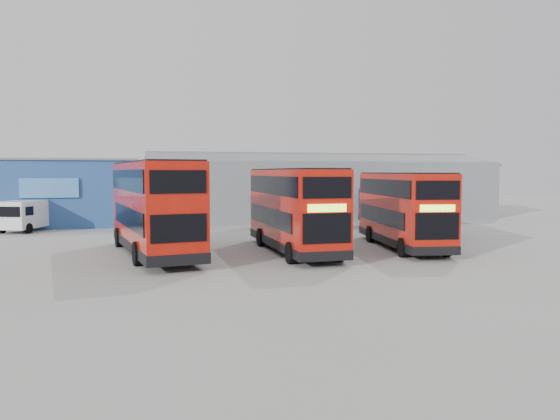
% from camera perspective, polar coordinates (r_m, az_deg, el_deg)
% --- Properties ---
extents(ground_plane, '(120.00, 120.00, 0.00)m').
position_cam_1_polar(ground_plane, '(29.12, 1.23, -4.16)').
color(ground_plane, gray).
rests_on(ground_plane, ground).
extents(office_block, '(12.30, 8.32, 5.12)m').
position_cam_1_polar(office_block, '(46.17, -22.20, 1.77)').
color(office_block, navy).
rests_on(office_block, ground).
extents(maintenance_shed, '(30.50, 12.00, 5.89)m').
position_cam_1_polar(maintenance_shed, '(50.32, 3.82, 2.25)').
color(maintenance_shed, gray).
rests_on(maintenance_shed, ground).
extents(double_decker_left, '(4.29, 11.23, 4.65)m').
position_cam_1_polar(double_decker_left, '(27.63, -13.05, 0.11)').
color(double_decker_left, '#BA160A').
rests_on(double_decker_left, ground).
extents(double_decker_centre, '(2.67, 10.23, 4.31)m').
position_cam_1_polar(double_decker_centre, '(28.08, 1.43, -0.07)').
color(double_decker_centre, '#BA160A').
rests_on(double_decker_centre, ground).
extents(double_decker_right, '(3.72, 9.92, 4.10)m').
position_cam_1_polar(double_decker_right, '(30.44, 12.68, -0.04)').
color(double_decker_right, '#BA160A').
rests_on(double_decker_right, ground).
extents(single_decker_blue, '(2.94, 10.56, 2.83)m').
position_cam_1_polar(single_decker_blue, '(39.64, 12.36, -0.04)').
color(single_decker_blue, '#0D0C37').
rests_on(single_decker_blue, ground).
extents(panel_van, '(3.61, 5.30, 2.16)m').
position_cam_1_polar(panel_van, '(42.07, -24.75, -0.36)').
color(panel_van, white).
rests_on(panel_van, ground).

